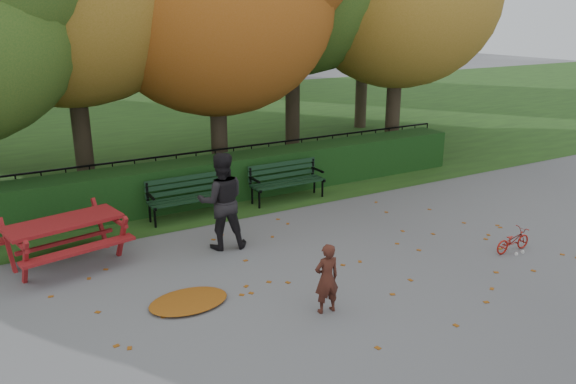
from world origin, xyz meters
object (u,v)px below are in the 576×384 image
picnic_table (64,230)px  adult (222,201)px  bench_left (189,194)px  child (327,278)px  bicycle (513,240)px  bench_right (286,178)px

picnic_table → adult: bearing=-25.4°
bench_left → picnic_table: (-2.71, -1.21, 0.11)m
child → adult: (-0.35, 2.98, 0.38)m
adult → child: bearing=112.6°
bench_left → child: (0.31, -4.88, 0.02)m
picnic_table → child: 4.75m
child → adult: size_ratio=0.59×
child → bicycle: child is taller
bench_right → picnic_table: bench_right is taller
adult → bicycle: size_ratio=2.20×
bench_left → bicycle: bench_left is taller
bench_right → bench_left: bearing=180.0°
picnic_table → child: (3.02, -3.66, -0.09)m
bench_left → bench_right: 2.40m
picnic_table → bicycle: size_ratio=2.58×
bench_right → adult: bearing=-142.2°
bench_left → adult: 1.94m
picnic_table → bicycle: 8.06m
bench_right → bicycle: 5.21m
picnic_table → adult: (2.67, -0.68, 0.29)m
bench_right → adult: size_ratio=0.98×
adult → bench_left: bearing=-75.3°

